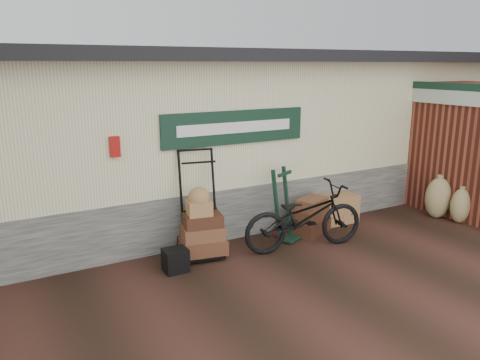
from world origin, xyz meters
name	(u,v)px	position (x,y,z in m)	size (l,w,h in m)	color
ground	(281,254)	(0.00, 0.00, 0.00)	(80.00, 80.00, 0.00)	black
station_building	(206,133)	(-0.01, 2.74, 1.61)	(14.40, 4.10, 3.20)	#4C4C47
brick_outbuilding	(427,141)	(4.70, 1.19, 1.30)	(1.71, 4.51, 2.62)	maroon
porter_trolley	(199,202)	(-1.10, 0.69, 0.85)	(0.85, 0.64, 1.71)	black
green_barrow	(284,205)	(0.42, 0.56, 0.62)	(0.45, 0.38, 1.24)	black
suitcase_stack	(311,216)	(1.01, 0.57, 0.33)	(0.74, 0.46, 0.65)	#3E2113
wicker_hamper	(334,208)	(1.79, 0.84, 0.27)	(0.82, 0.54, 0.54)	#94633B
black_trunk	(175,260)	(-1.70, 0.25, 0.17)	(0.34, 0.29, 0.34)	black
bicycle	(304,213)	(0.46, 0.04, 0.60)	(2.08, 0.73, 1.21)	black
burlap_sack_left	(438,198)	(3.73, 0.03, 0.41)	(0.51, 0.43, 0.82)	#927E4E
burlap_sack_right	(460,206)	(3.85, -0.38, 0.34)	(0.42, 0.35, 0.67)	#927E4E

